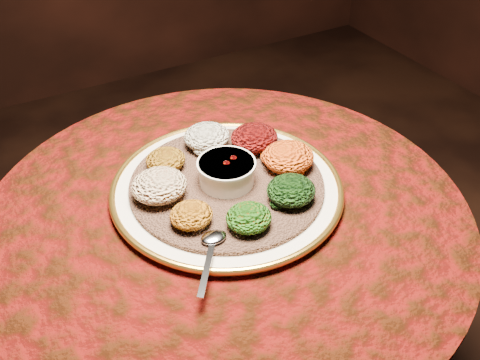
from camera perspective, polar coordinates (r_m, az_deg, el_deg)
table at (r=1.18m, az=-1.37°, el=-9.38°), size 0.96×0.96×0.73m
platter at (r=1.08m, az=-1.41°, el=-0.85°), size 0.56×0.56×0.02m
injera at (r=1.07m, az=-1.42°, el=-0.41°), size 0.49×0.49×0.01m
stew_bowl at (r=1.05m, az=-1.45°, el=1.00°), size 0.12×0.12×0.05m
spoon at (r=0.94m, az=-2.93°, el=-6.59°), size 0.11×0.13×0.01m
portion_ayib at (r=1.16m, az=-3.57°, el=4.65°), size 0.10×0.10×0.05m
portion_kitfo at (r=1.15m, az=1.53°, el=4.55°), size 0.10×0.10×0.05m
portion_tikil at (r=1.10m, az=5.17°, el=2.47°), size 0.11×0.10×0.05m
portion_gomen at (r=1.02m, az=5.47°, el=-1.10°), size 0.09×0.09×0.05m
portion_mixveg at (r=0.96m, az=0.94°, el=-4.03°), size 0.08×0.08×0.04m
portion_kik at (r=0.97m, az=-5.22°, el=-3.74°), size 0.08×0.08×0.04m
portion_timatim at (r=1.03m, az=-8.61°, el=-0.59°), size 0.11×0.10×0.05m
portion_shiro at (r=1.11m, az=-7.95°, el=2.15°), size 0.08×0.08×0.04m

